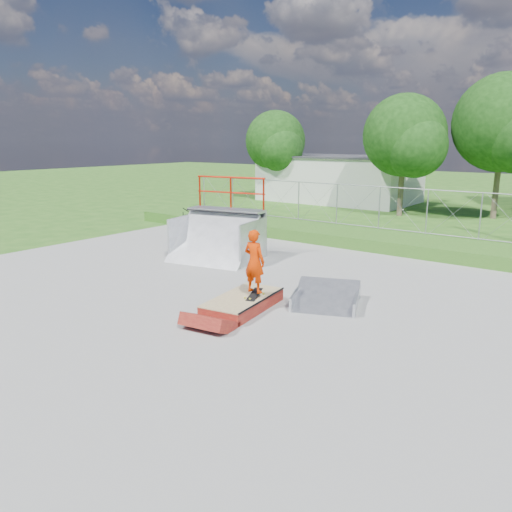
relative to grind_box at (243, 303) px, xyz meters
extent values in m
plane|color=#2A5F1B|center=(-0.96, -0.10, -0.18)|extent=(120.00, 120.00, 0.00)
cube|color=#9A9A98|center=(-0.96, -0.10, -0.16)|extent=(20.00, 16.00, 0.04)
cube|color=#2A5F1B|center=(-0.96, 9.40, 0.07)|extent=(24.00, 3.00, 0.50)
cube|color=maroon|center=(0.00, 0.00, -0.01)|extent=(1.45, 2.48, 0.33)
cube|color=tan|center=(0.00, 0.00, 0.16)|extent=(1.47, 2.50, 0.02)
cube|color=black|center=(0.22, 0.19, 0.22)|extent=(0.48, 0.82, 0.13)
imported|color=red|center=(0.22, 0.19, 1.01)|extent=(0.58, 0.39, 1.59)
cube|color=white|center=(-8.96, 21.90, 1.32)|extent=(10.00, 6.00, 3.00)
cylinder|color=brown|center=(-2.96, 17.90, 1.05)|extent=(0.30, 0.30, 2.45)
sphere|color=#12350E|center=(-2.96, 17.90, 4.23)|extent=(4.48, 4.48, 4.48)
sphere|color=#12350E|center=(-2.12, 17.34, 3.67)|extent=(3.36, 3.36, 3.36)
cylinder|color=brown|center=(1.54, 19.90, 1.22)|extent=(0.30, 0.30, 2.80)
sphere|color=#12350E|center=(1.54, 19.90, 4.86)|extent=(5.12, 5.12, 5.12)
cylinder|color=brown|center=(-12.96, 19.90, 0.96)|extent=(0.30, 0.30, 2.27)
sphere|color=#12350E|center=(-12.96, 19.90, 3.92)|extent=(4.16, 4.16, 4.16)
sphere|color=#12350E|center=(-12.18, 19.38, 3.40)|extent=(3.12, 3.12, 3.12)
camera|label=1|loc=(7.47, -9.32, 4.02)|focal=35.00mm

